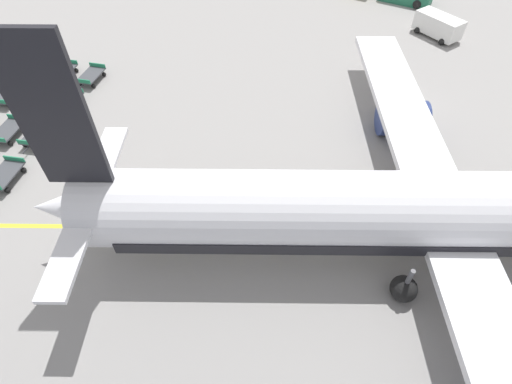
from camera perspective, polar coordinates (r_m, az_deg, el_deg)
The scene contains 13 objects.
ground_plane at distance 34.19m, azimuth 20.79°, elevation 11.74°, with size 500.00×500.00×0.00m, color gray.
airplane at distance 22.53m, azimuth 28.48°, elevation -2.68°, with size 38.89×44.31×12.49m.
service_van at distance 44.70m, azimuth 24.59°, elevation 20.84°, with size 4.56×4.39×1.98m.
baggage_dolly_row_near_col_a at distance 39.86m, azimuth -28.77°, elevation 15.03°, with size 3.35×1.75×0.92m.
baggage_dolly_row_near_col_b at distance 37.60m, azimuth -31.87°, elevation 11.69°, with size 3.32×1.67×0.92m.
baggage_dolly_row_mid_a_col_a at distance 38.56m, azimuth -25.84°, elevation 15.14°, with size 3.33×1.68×0.92m.
baggage_dolly_row_mid_a_col_b at distance 35.97m, azimuth -28.70°, elevation 11.58°, with size 3.34×1.74×0.92m.
baggage_dolly_row_mid_a_col_c at distance 33.59m, azimuth -31.91°, elevation 7.41°, with size 3.33×1.70×0.92m.
baggage_dolly_row_mid_b_col_a at distance 37.11m, azimuth -22.52°, elevation 15.04°, with size 3.35×1.78×0.92m.
baggage_dolly_row_mid_b_col_b at distance 34.57m, azimuth -25.30°, elevation 11.53°, with size 3.33×1.70×0.92m.
baggage_dolly_row_mid_b_col_c at distance 32.19m, azimuth -28.63°, elevation 7.25°, with size 3.33×1.70×0.92m.
baggage_dolly_row_mid_b_col_d at distance 29.92m, azimuth -32.26°, elevation 2.00°, with size 3.32×1.68×0.92m.
stand_guidance_stripe at distance 23.19m, azimuth 3.49°, elevation -5.17°, with size 4.15×33.71×0.01m.
Camera 1 is at (27.49, -8.52, 18.45)m, focal length 28.00 mm.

